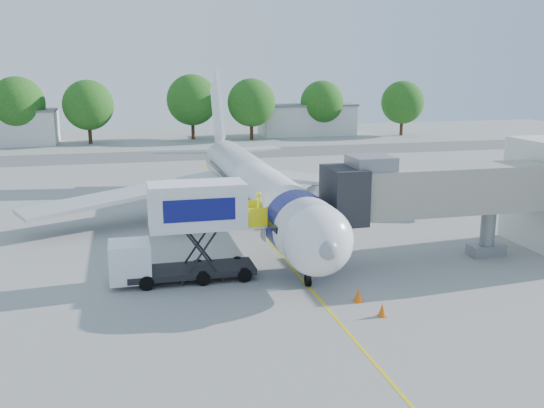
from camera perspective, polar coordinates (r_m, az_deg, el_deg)
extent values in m
plane|color=gray|center=(41.88, -0.48, -3.29)|extent=(160.00, 160.00, 0.00)
cube|color=yellow|center=(41.88, -0.48, -3.29)|extent=(0.15, 70.00, 0.01)
cube|color=#59595B|center=(82.49, -7.31, 4.62)|extent=(120.00, 10.00, 0.01)
cylinder|color=white|center=(44.01, -1.39, 1.52)|extent=(3.70, 28.00, 3.70)
sphere|color=white|center=(30.87, 4.29, -3.44)|extent=(3.70, 3.70, 3.70)
sphere|color=gray|center=(29.47, 5.23, -4.25)|extent=(1.10, 1.10, 1.10)
cone|color=white|center=(60.48, -4.92, 4.58)|extent=(3.70, 6.00, 3.70)
cube|color=white|center=(61.01, -5.14, 8.62)|extent=(0.35, 7.26, 8.29)
cube|color=#B2B4B7|center=(50.06, 7.84, 1.97)|extent=(16.17, 9.32, 1.42)
cube|color=#B2B4B7|center=(46.57, -13.22, 0.93)|extent=(16.17, 9.32, 1.42)
cylinder|color=#999BA0|center=(47.23, 4.74, 0.15)|extent=(2.10, 3.60, 2.10)
cylinder|color=#999BA0|center=(45.00, -8.65, -0.59)|extent=(2.10, 3.60, 2.10)
cube|color=black|center=(30.48, 4.48, -2.78)|extent=(2.60, 1.39, 0.81)
cylinder|color=navy|center=(33.63, 2.70, -2.05)|extent=(3.73, 2.00, 3.73)
cylinder|color=silver|center=(32.92, 3.40, -6.49)|extent=(0.16, 0.16, 1.50)
cylinder|color=black|center=(33.06, 3.39, -7.19)|extent=(0.25, 0.64, 0.64)
cylinder|color=black|center=(48.00, 0.87, -0.64)|extent=(0.35, 0.90, 0.90)
cylinder|color=black|center=(46.98, -5.27, -0.99)|extent=(0.35, 0.90, 0.90)
cube|color=#9E9887|center=(37.70, 15.50, 1.30)|extent=(13.60, 2.60, 2.80)
cube|color=black|center=(35.14, 6.79, 0.87)|extent=(2.00, 3.20, 3.20)
cube|color=slate|center=(35.41, 9.30, 3.84)|extent=(2.40, 2.40, 0.80)
cylinder|color=slate|center=(40.16, 19.62, -2.54)|extent=(0.90, 0.90, 3.00)
cube|color=slate|center=(40.46, 19.50, -4.11)|extent=(2.20, 1.20, 0.70)
cylinder|color=black|center=(39.98, 18.42, -4.23)|extent=(0.30, 0.70, 0.70)
cylinder|color=black|center=(40.95, 20.56, -4.00)|extent=(0.30, 0.70, 0.70)
cube|color=black|center=(34.15, -7.59, -6.22)|extent=(7.00, 2.30, 0.35)
cube|color=white|center=(33.73, -13.23, -5.26)|extent=(2.20, 2.20, 2.10)
cube|color=black|center=(33.60, -13.27, -4.53)|extent=(1.90, 2.10, 0.70)
cube|color=white|center=(33.18, -7.09, -0.12)|extent=(5.20, 2.40, 2.50)
cube|color=navy|center=(32.00, -6.82, -0.59)|extent=(3.80, 0.04, 1.20)
cube|color=silver|center=(33.96, -1.75, -1.81)|extent=(1.10, 2.20, 0.10)
cube|color=#FFED0D|center=(32.83, -1.37, -1.33)|extent=(1.10, 0.06, 1.10)
cube|color=#FFED0D|center=(34.83, -2.12, -0.51)|extent=(1.10, 0.06, 1.10)
cylinder|color=black|center=(33.61, -2.60, -6.70)|extent=(0.80, 0.25, 0.80)
cylinder|color=black|center=(35.56, -3.27, -5.60)|extent=(0.80, 0.25, 0.80)
cylinder|color=black|center=(33.05, -11.71, -7.31)|extent=(0.80, 0.25, 0.80)
cylinder|color=black|center=(35.04, -11.87, -6.15)|extent=(0.80, 0.25, 0.80)
imported|color=#D3E918|center=(33.81, -1.22, -0.27)|extent=(0.61, 0.74, 1.74)
cube|color=white|center=(27.69, 12.06, -10.74)|extent=(3.47, 1.81, 1.38)
cube|color=navy|center=(27.52, 12.10, -9.89)|extent=(1.99, 1.69, 0.34)
cylinder|color=black|center=(26.71, 9.98, -12.37)|extent=(0.69, 0.25, 0.69)
cylinder|color=black|center=(27.85, 8.79, -11.23)|extent=(0.69, 0.25, 0.69)
cylinder|color=black|center=(27.89, 15.26, -11.51)|extent=(0.69, 0.25, 0.69)
cylinder|color=black|center=(28.99, 13.90, -10.48)|extent=(0.69, 0.25, 0.69)
cone|color=#DA5A0B|center=(31.20, 8.12, -8.46)|extent=(0.46, 0.46, 0.73)
cube|color=#DA5A0B|center=(31.33, 8.10, -9.05)|extent=(0.42, 0.42, 0.04)
cone|color=#DA5A0B|center=(29.67, 10.33, -9.77)|extent=(0.41, 0.41, 0.66)
cube|color=#DA5A0B|center=(29.79, 10.31, -10.33)|extent=(0.38, 0.38, 0.04)
cube|color=silver|center=(106.27, 3.30, 7.88)|extent=(16.00, 7.00, 5.00)
cube|color=slate|center=(106.08, 3.32, 9.31)|extent=(16.40, 7.40, 0.30)
cylinder|color=#382314|center=(99.23, -22.62, 6.17)|extent=(0.56, 0.56, 3.61)
sphere|color=#1D4E14|center=(98.90, -22.84, 8.71)|extent=(8.02, 8.02, 8.02)
cylinder|color=#382314|center=(97.45, -16.76, 6.45)|extent=(0.56, 0.56, 3.43)
sphere|color=#1D4E14|center=(97.11, -16.92, 8.90)|extent=(7.61, 7.61, 7.61)
cylinder|color=#382314|center=(100.17, -7.45, 7.12)|extent=(0.56, 0.56, 3.68)
sphere|color=#1D4E14|center=(99.83, -7.53, 9.69)|extent=(8.19, 8.19, 8.19)
cylinder|color=#382314|center=(98.71, -1.94, 7.07)|extent=(0.56, 0.56, 3.46)
sphere|color=#1D4E14|center=(98.38, -1.96, 9.52)|extent=(7.69, 7.69, 7.69)
cylinder|color=#382314|center=(105.10, 4.68, 7.34)|extent=(0.56, 0.56, 3.29)
sphere|color=#1D4E14|center=(104.80, 4.72, 9.52)|extent=(7.30, 7.30, 7.30)
cylinder|color=#382314|center=(107.35, 12.08, 7.21)|extent=(0.56, 0.56, 3.27)
sphere|color=#1D4E14|center=(107.05, 12.18, 9.33)|extent=(7.27, 7.27, 7.27)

